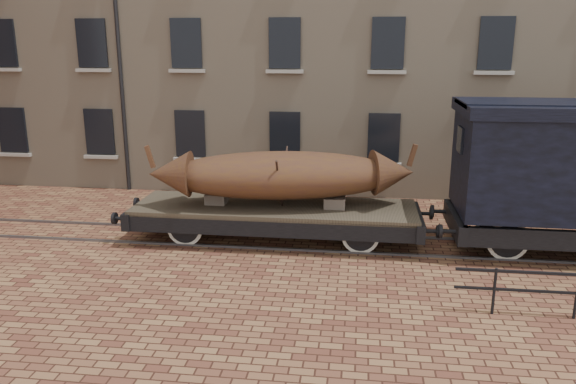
# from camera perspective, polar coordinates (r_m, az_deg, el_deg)

# --- Properties ---
(ground) EXTENTS (90.00, 90.00, 0.00)m
(ground) POSITION_cam_1_polar(r_m,az_deg,el_deg) (15.75, 6.33, -5.26)
(ground) COLOR brown
(warehouse_cream) EXTENTS (40.00, 10.19, 14.00)m
(warehouse_cream) POSITION_cam_1_polar(r_m,az_deg,el_deg) (25.00, 14.60, 18.11)
(warehouse_cream) COLOR tan
(warehouse_cream) RESTS_ON ground
(rail_track) EXTENTS (30.00, 1.52, 0.06)m
(rail_track) POSITION_cam_1_polar(r_m,az_deg,el_deg) (15.74, 6.33, -5.16)
(rail_track) COLOR #59595E
(rail_track) RESTS_ON ground
(flatcar_wagon) EXTENTS (8.80, 2.39, 1.33)m
(flatcar_wagon) POSITION_cam_1_polar(r_m,az_deg,el_deg) (15.66, -1.34, -2.10)
(flatcar_wagon) COLOR #4C4333
(flatcar_wagon) RESTS_ON ground
(iron_boat) EXTENTS (7.34, 3.00, 1.73)m
(iron_boat) POSITION_cam_1_polar(r_m,az_deg,el_deg) (15.35, -0.61, 1.77)
(iron_boat) COLOR #503216
(iron_boat) RESTS_ON flatcar_wagon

